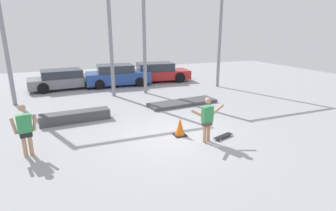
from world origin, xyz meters
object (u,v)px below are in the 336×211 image
at_px(bystander, 25,128).
at_px(traffic_cone, 180,127).
at_px(manual_pad, 183,103).
at_px(parked_car_grey, 64,79).
at_px(skateboarder, 207,118).
at_px(skateboard, 223,136).
at_px(parked_car_blue, 117,75).
at_px(parked_car_red, 157,72).
at_px(grind_box, 76,117).

bearing_deg(bystander, traffic_cone, 164.23).
xyz_separation_m(manual_pad, parked_car_grey, (-5.43, 6.11, 0.52)).
xyz_separation_m(skateboarder, skateboard, (0.72, 0.08, -0.79)).
relative_size(manual_pad, bystander, 2.22).
xyz_separation_m(bystander, traffic_cone, (4.84, -0.26, -0.56)).
relative_size(skateboarder, parked_car_blue, 0.36).
relative_size(skateboarder, manual_pad, 0.43).
bearing_deg(parked_car_grey, traffic_cone, -75.15).
bearing_deg(manual_pad, parked_car_grey, 131.65).
relative_size(bystander, traffic_cone, 2.44).
bearing_deg(skateboard, manual_pad, 64.99).
height_order(manual_pad, bystander, bystander).
bearing_deg(parked_car_red, bystander, -122.74).
distance_m(skateboard, parked_car_blue, 10.41).
distance_m(skateboarder, bystander, 5.54).
bearing_deg(parked_car_grey, skateboard, -70.39).
relative_size(parked_car_grey, parked_car_red, 0.96).
xyz_separation_m(skateboarder, parked_car_red, (2.02, 10.66, -0.19)).
distance_m(grind_box, parked_car_grey, 6.81).
height_order(grind_box, manual_pad, grind_box).
bearing_deg(bystander, skateboard, 157.87).
bearing_deg(parked_car_blue, skateboarder, -82.09).
distance_m(skateboarder, manual_pad, 4.68).
xyz_separation_m(skateboard, parked_car_red, (1.30, 10.58, 0.60)).
height_order(skateboard, parked_car_grey, parked_car_grey).
relative_size(skateboarder, skateboard, 1.79).
distance_m(grind_box, parked_car_red, 9.12).
xyz_separation_m(skateboarder, parked_car_grey, (-4.24, 10.57, -0.25)).
bearing_deg(skateboarder, parked_car_grey, 104.90).
relative_size(skateboarder, parked_car_red, 0.33).
distance_m(bystander, traffic_cone, 4.87).
relative_size(grind_box, parked_car_grey, 0.61).
bearing_deg(traffic_cone, skateboard, -30.11).
xyz_separation_m(skateboarder, traffic_cone, (-0.59, 0.84, -0.53)).
relative_size(parked_car_grey, parked_car_blue, 1.05).
height_order(skateboarder, manual_pad, skateboarder).
height_order(parked_car_grey, traffic_cone, parked_car_grey).
bearing_deg(parked_car_red, skateboard, -91.81).
bearing_deg(manual_pad, parked_car_blue, 109.59).
distance_m(skateboarder, grind_box, 5.50).
bearing_deg(bystander, parked_car_blue, -128.77).
distance_m(skateboarder, skateboard, 1.07).
height_order(skateboard, manual_pad, manual_pad).
relative_size(skateboard, parked_car_red, 0.19).
relative_size(parked_car_red, bystander, 2.91).
height_order(grind_box, traffic_cone, traffic_cone).
bearing_deg(traffic_cone, manual_pad, 63.74).
xyz_separation_m(manual_pad, parked_car_blue, (-2.10, 5.89, 0.59)).
xyz_separation_m(skateboarder, parked_car_blue, (-0.90, 10.35, -0.18)).
height_order(manual_pad, parked_car_grey, parked_car_grey).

